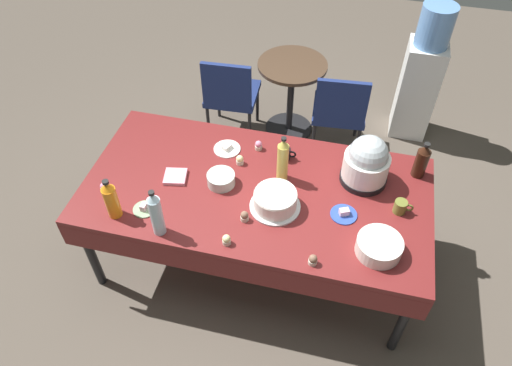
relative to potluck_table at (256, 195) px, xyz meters
The scene contains 26 objects.
ground 0.69m from the potluck_table, ahead, with size 9.00×9.00×0.00m, color brown.
potluck_table is the anchor object (origin of this frame).
frosted_layer_cake 0.23m from the potluck_table, 39.00° to the right, with size 0.31×0.31×0.12m.
slow_cooker 0.73m from the potluck_table, 20.21° to the left, with size 0.30×0.30×0.35m.
glass_salad_bowl 0.25m from the potluck_table, behind, with size 0.18×0.18×0.08m, color #B2C6BC.
ceramic_snack_bowl 0.85m from the potluck_table, 21.40° to the right, with size 0.26×0.26×0.09m, color silver.
dessert_plate_sage 0.71m from the potluck_table, 151.61° to the right, with size 0.14×0.14×0.05m.
dessert_plate_white 0.42m from the potluck_table, 132.33° to the left, with size 0.18×0.18×0.04m.
dessert_plate_cobalt 0.58m from the potluck_table, ahead, with size 0.16×0.16×0.05m.
cupcake_berry 0.28m from the potluck_table, 91.20° to the right, with size 0.05×0.05×0.07m.
cupcake_mint 0.47m from the potluck_table, 97.55° to the right, with size 0.05×0.05×0.07m.
cupcake_lemon 0.96m from the potluck_table, 164.83° to the right, with size 0.05×0.05×0.07m.
cupcake_cocoa 0.65m from the potluck_table, 47.19° to the right, with size 0.05×0.05×0.07m.
cupcake_rose 0.38m from the potluck_table, 101.16° to the left, with size 0.05×0.05×0.07m.
cupcake_vanilla 0.27m from the potluck_table, 129.12° to the left, with size 0.05×0.05×0.07m.
soda_bottle_cola 1.08m from the potluck_table, 20.66° to the left, with size 0.09×0.09×0.27m.
soda_bottle_water 0.69m from the potluck_table, 134.91° to the right, with size 0.07×0.07×0.34m.
soda_bottle_ginger_ale 0.29m from the potluck_table, 43.50° to the left, with size 0.07×0.07×0.34m.
soda_bottle_orange_juice 0.90m from the potluck_table, 152.12° to the right, with size 0.08×0.08×0.29m.
coffee_mug_olive 0.90m from the potluck_table, ahead, with size 0.12×0.08×0.09m.
coffee_mug_black 0.36m from the potluck_table, 68.84° to the left, with size 0.12×0.08×0.08m.
paper_napkin_stack 0.54m from the potluck_table, behind, with size 0.14×0.14×0.02m, color pink.
maroon_chair_left 1.41m from the potluck_table, 113.03° to the left, with size 0.46×0.46×0.85m.
maroon_chair_right 1.36m from the potluck_table, 72.44° to the left, with size 0.48×0.48×0.85m.
round_cafe_table 1.52m from the potluck_table, 91.90° to the left, with size 0.60×0.60×0.72m.
water_cooler 2.06m from the potluck_table, 59.63° to the left, with size 0.32×0.32×1.24m.
Camera 1 is at (0.50, -2.02, 2.99)m, focal length 33.77 mm.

